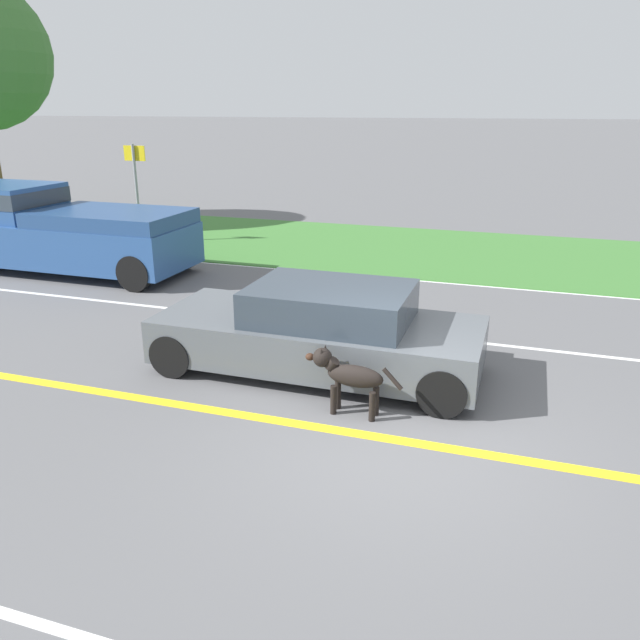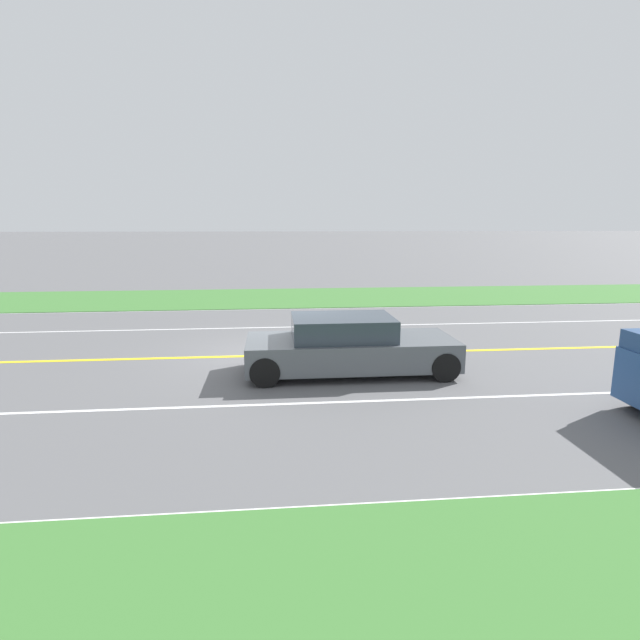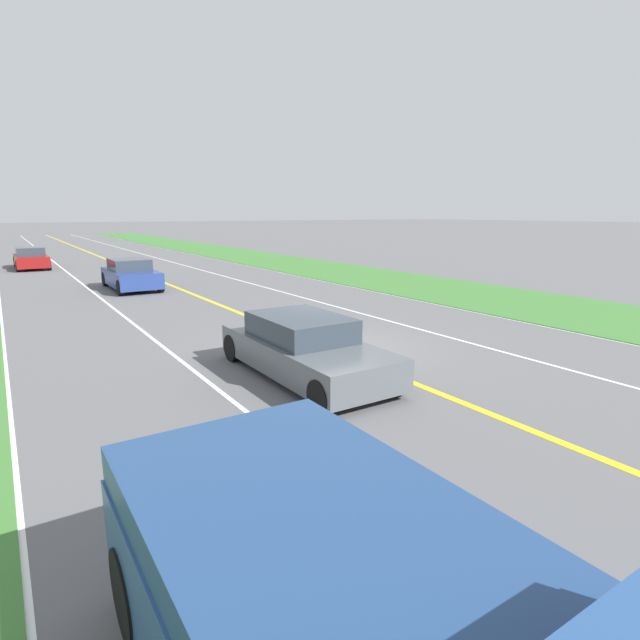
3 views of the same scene
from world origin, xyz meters
name	(u,v)px [view 2 (image 2 of 3)]	position (x,y,z in m)	size (l,w,h in m)	color
ground_plane	(282,355)	(0.00, 0.00, 0.00)	(400.00, 400.00, 0.00)	#5B5B5E
centre_divider_line	(282,355)	(0.00, 0.00, 0.00)	(0.18, 160.00, 0.01)	yellow
lane_edge_line_right	(295,510)	(7.00, 0.00, 0.00)	(0.14, 160.00, 0.01)	white
lane_edge_line_left	(278,309)	(-7.00, 0.00, 0.00)	(0.14, 160.00, 0.01)	white
lane_dash_same_dir	(286,404)	(3.50, 0.00, 0.00)	(0.10, 160.00, 0.01)	white
lane_dash_oncoming	(280,327)	(-3.50, 0.00, 0.00)	(0.10, 160.00, 0.01)	white
grass_verge_left	(277,298)	(-10.00, 0.00, 0.01)	(6.00, 160.00, 0.03)	#3D7533
ego_car	(348,346)	(1.62, 1.45, 0.61)	(1.88, 4.61, 1.29)	#51565B
dog	(312,339)	(0.47, 0.73, 0.53)	(0.29, 1.26, 0.85)	black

